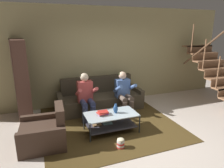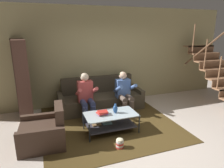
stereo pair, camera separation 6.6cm
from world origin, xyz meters
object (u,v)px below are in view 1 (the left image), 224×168
(person_seated_left, at_px, (86,95))
(vase, at_px, (116,109))
(coffee_table, at_px, (111,120))
(bookshelf, at_px, (21,89))
(armchair, at_px, (45,133))
(person_seated_right, at_px, (124,91))
(popcorn_tub, at_px, (121,143))
(book_stack, at_px, (103,113))
(couch, at_px, (100,99))

(person_seated_left, xyz_separation_m, vase, (0.47, -0.87, -0.11))
(coffee_table, relative_size, bookshelf, 0.57)
(coffee_table, xyz_separation_m, armchair, (-1.42, -0.04, -0.02))
(person_seated_right, bearing_deg, coffee_table, -129.00)
(coffee_table, xyz_separation_m, popcorn_tub, (-0.05, -0.69, -0.18))
(person_seated_right, xyz_separation_m, vase, (-0.58, -0.86, -0.10))
(vase, bearing_deg, bookshelf, 144.11)
(person_seated_right, relative_size, popcorn_tub, 5.55)
(person_seated_left, relative_size, popcorn_tub, 5.75)
(book_stack, bearing_deg, person_seated_right, 44.15)
(person_seated_right, bearing_deg, couch, 135.56)
(person_seated_left, distance_m, armchair, 1.46)
(vase, bearing_deg, couch, 87.60)
(person_seated_left, height_order, person_seated_right, person_seated_left)
(vase, xyz_separation_m, popcorn_tub, (-0.17, -0.70, -0.43))
(couch, relative_size, popcorn_tub, 11.62)
(book_stack, height_order, bookshelf, bookshelf)
(couch, distance_m, bookshelf, 2.13)
(coffee_table, height_order, bookshelf, bookshelf)
(couch, height_order, book_stack, couch)
(person_seated_left, xyz_separation_m, person_seated_right, (1.05, -0.00, -0.02))
(coffee_table, bearing_deg, person_seated_right, 51.00)
(coffee_table, bearing_deg, armchair, -178.28)
(bookshelf, relative_size, popcorn_tub, 9.81)
(person_seated_left, height_order, popcorn_tub, person_seated_left)
(book_stack, distance_m, bookshelf, 2.26)
(vase, distance_m, bookshelf, 2.50)
(person_seated_right, xyz_separation_m, book_stack, (-0.89, -0.86, -0.15))
(couch, relative_size, person_seated_left, 2.02)
(coffee_table, xyz_separation_m, vase, (0.12, 0.01, 0.24))
(book_stack, relative_size, popcorn_tub, 1.25)
(person_seated_right, height_order, vase, person_seated_right)
(couch, relative_size, bookshelf, 1.18)
(couch, distance_m, book_stack, 1.43)
(book_stack, bearing_deg, bookshelf, 139.64)
(couch, distance_m, armchair, 2.14)
(armchair, height_order, popcorn_tub, armchair)
(armchair, bearing_deg, person_seated_left, 40.47)
(person_seated_right, bearing_deg, vase, -124.10)
(person_seated_left, distance_m, bookshelf, 1.66)
(vase, xyz_separation_m, book_stack, (-0.30, 0.00, -0.06))
(coffee_table, distance_m, armchair, 1.42)
(couch, xyz_separation_m, coffee_table, (-0.18, -1.38, -0.01))
(popcorn_tub, bearing_deg, bookshelf, 130.58)
(popcorn_tub, bearing_deg, person_seated_left, 100.94)
(vase, relative_size, popcorn_tub, 1.04)
(vase, bearing_deg, person_seated_right, 55.90)
(book_stack, bearing_deg, popcorn_tub, -79.05)
(book_stack, relative_size, bookshelf, 0.13)
(book_stack, relative_size, armchair, 0.28)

